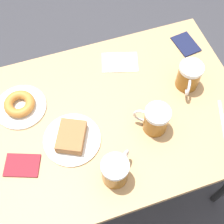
% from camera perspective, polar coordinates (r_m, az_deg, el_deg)
% --- Properties ---
extents(ground_plane, '(8.00, 8.00, 0.00)m').
position_cam_1_polar(ground_plane, '(1.89, 0.00, -10.78)').
color(ground_plane, '#333338').
extents(table, '(0.75, 1.07, 0.70)m').
position_cam_1_polar(table, '(1.29, 0.00, -1.71)').
color(table, tan).
rests_on(table, ground_plane).
extents(plate_with_cake, '(0.22, 0.22, 0.05)m').
position_cam_1_polar(plate_with_cake, '(1.19, -7.37, -4.73)').
color(plate_with_cake, white).
rests_on(plate_with_cake, table).
extents(plate_with_donut, '(0.20, 0.20, 0.05)m').
position_cam_1_polar(plate_with_donut, '(1.30, -16.46, 1.20)').
color(plate_with_donut, white).
rests_on(plate_with_donut, table).
extents(beer_mug_left, '(0.13, 0.10, 0.12)m').
position_cam_1_polar(beer_mug_left, '(1.31, 13.88, 6.38)').
color(beer_mug_left, '#8C5619').
rests_on(beer_mug_left, table).
extents(beer_mug_center, '(0.10, 0.12, 0.12)m').
position_cam_1_polar(beer_mug_center, '(1.18, 7.97, -1.36)').
color(beer_mug_center, '#8C5619').
rests_on(beer_mug_center, table).
extents(beer_mug_right, '(0.11, 0.12, 0.12)m').
position_cam_1_polar(beer_mug_right, '(1.09, 0.62, -10.67)').
color(beer_mug_right, '#8C5619').
rests_on(beer_mug_right, table).
extents(napkin_folded, '(0.15, 0.18, 0.00)m').
position_cam_1_polar(napkin_folded, '(1.39, 1.45, 9.07)').
color(napkin_folded, white).
rests_on(napkin_folded, table).
extents(fork, '(0.17, 0.07, 0.00)m').
position_cam_1_polar(fork, '(1.30, 19.54, -1.43)').
color(fork, silver).
rests_on(fork, table).
extents(passport_near_edge, '(0.14, 0.10, 0.01)m').
position_cam_1_polar(passport_near_edge, '(1.49, 13.34, 11.98)').
color(passport_near_edge, '#141938').
rests_on(passport_near_edge, table).
extents(passport_far_edge, '(0.13, 0.15, 0.01)m').
position_cam_1_polar(passport_far_edge, '(1.20, -16.10, -9.34)').
color(passport_far_edge, maroon).
rests_on(passport_far_edge, table).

